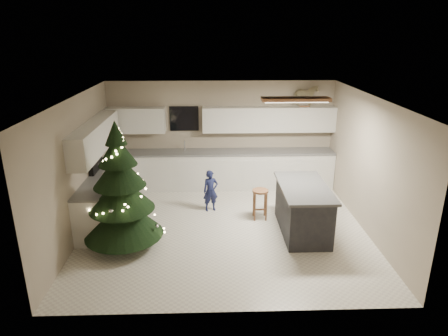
{
  "coord_description": "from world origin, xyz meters",
  "views": [
    {
      "loc": [
        -0.25,
        -7.12,
        3.75
      ],
      "look_at": [
        0.0,
        0.35,
        1.15
      ],
      "focal_mm": 32.0,
      "sensor_mm": 36.0,
      "label": 1
    }
  ],
  "objects": [
    {
      "name": "christmas_tree",
      "position": [
        -1.85,
        -0.58,
        0.96
      ],
      "size": [
        1.46,
        1.41,
        2.33
      ],
      "rotation": [
        0.0,
        0.0,
        -0.43
      ],
      "color": "#3F2816",
      "rests_on": "ground_plane"
    },
    {
      "name": "toddler",
      "position": [
        -0.27,
        0.86,
        0.45
      ],
      "size": [
        0.38,
        0.29,
        0.91
      ],
      "primitive_type": "imported",
      "rotation": [
        0.0,
        0.0,
        0.25
      ],
      "color": "black",
      "rests_on": "ground_plane"
    },
    {
      "name": "island",
      "position": [
        1.5,
        -0.17,
        0.48
      ],
      "size": [
        0.9,
        1.7,
        0.95
      ],
      "color": "black",
      "rests_on": "ground_plane"
    },
    {
      "name": "rocking_horse",
      "position": [
        2.0,
        2.33,
        2.26
      ],
      "size": [
        0.59,
        0.28,
        0.51
      ],
      "rotation": [
        0.0,
        0.0,
        1.59
      ],
      "color": "brown",
      "rests_on": "cabinetry"
    },
    {
      "name": "room_shell",
      "position": [
        0.02,
        0.0,
        1.75
      ],
      "size": [
        5.52,
        5.02,
        2.61
      ],
      "color": "tan",
      "rests_on": "ground_plane"
    },
    {
      "name": "ground_plane",
      "position": [
        0.0,
        0.0,
        0.0
      ],
      "size": [
        5.5,
        5.5,
        0.0
      ],
      "primitive_type": "plane",
      "color": "beige"
    },
    {
      "name": "bar_stool",
      "position": [
        0.75,
        0.43,
        0.48
      ],
      "size": [
        0.33,
        0.33,
        0.64
      ],
      "rotation": [
        0.0,
        0.0,
        0.1
      ],
      "color": "brown",
      "rests_on": "ground_plane"
    },
    {
      "name": "cabinetry",
      "position": [
        -0.91,
        1.65,
        0.76
      ],
      "size": [
        5.5,
        3.2,
        2.0
      ],
      "color": "silver",
      "rests_on": "ground_plane"
    }
  ]
}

